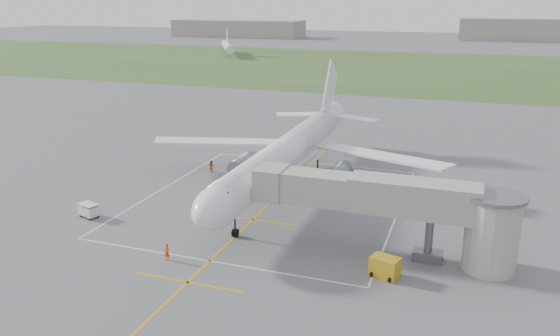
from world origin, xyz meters
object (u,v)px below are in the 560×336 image
(airliner, at_px, (286,153))
(gpu_unit, at_px, (385,267))
(baggage_cart, at_px, (89,210))
(ramp_worker_nose, at_px, (167,252))
(ramp_worker_wing, at_px, (211,166))
(jet_bridge, at_px, (404,207))

(airliner, bearing_deg, gpu_unit, -51.01)
(airliner, xyz_separation_m, baggage_cart, (-16.58, -15.82, -3.63))
(airliner, height_order, ramp_worker_nose, airliner)
(baggage_cart, distance_m, ramp_worker_nose, 14.28)
(ramp_worker_nose, bearing_deg, gpu_unit, 21.51)
(baggage_cart, bearing_deg, ramp_worker_wing, 92.23)
(gpu_unit, xyz_separation_m, baggage_cart, (-31.49, 2.60, -0.09))
(ramp_worker_nose, distance_m, ramp_worker_wing, 25.88)
(jet_bridge, height_order, baggage_cart, jet_bridge)
(gpu_unit, height_order, baggage_cart, gpu_unit)
(airliner, relative_size, ramp_worker_nose, 30.08)
(jet_bridge, xyz_separation_m, ramp_worker_wing, (-27.21, 17.08, -3.96))
(baggage_cart, bearing_deg, jet_bridge, 20.28)
(airliner, distance_m, ramp_worker_wing, 12.38)
(ramp_worker_nose, relative_size, ramp_worker_wing, 0.99)
(ramp_worker_wing, bearing_deg, baggage_cart, 96.45)
(jet_bridge, relative_size, ramp_worker_nose, 15.05)
(jet_bridge, xyz_separation_m, ramp_worker_nose, (-19.34, -7.56, -3.97))
(gpu_unit, xyz_separation_m, ramp_worker_nose, (-18.53, -3.39, -0.07))
(ramp_worker_wing, bearing_deg, airliner, -172.14)
(baggage_cart, height_order, ramp_worker_wing, ramp_worker_wing)
(gpu_unit, height_order, ramp_worker_nose, gpu_unit)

